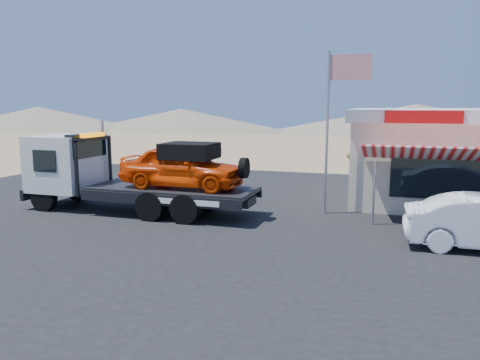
# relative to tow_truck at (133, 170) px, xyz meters

# --- Properties ---
(ground) EXTENTS (120.00, 120.00, 0.00)m
(ground) POSITION_rel_tow_truck_xyz_m (2.38, -2.55, -1.61)
(ground) COLOR #9C7D59
(ground) RESTS_ON ground
(asphalt_lot) EXTENTS (32.00, 24.00, 0.02)m
(asphalt_lot) POSITION_rel_tow_truck_xyz_m (4.38, 0.45, -1.60)
(asphalt_lot) COLOR black
(asphalt_lot) RESTS_ON ground
(tow_truck) EXTENTS (8.96, 2.66, 3.00)m
(tow_truck) POSITION_rel_tow_truck_xyz_m (0.00, 0.00, 0.00)
(tow_truck) COLOR black
(tow_truck) RESTS_ON asphalt_lot
(jerky_store) EXTENTS (10.40, 9.97, 3.90)m
(jerky_store) POSITION_rel_tow_truck_xyz_m (12.88, 6.43, 0.38)
(jerky_store) COLOR #BEAD90
(jerky_store) RESTS_ON asphalt_lot
(flagpole) EXTENTS (1.55, 0.10, 6.00)m
(flagpole) POSITION_rel_tow_truck_xyz_m (7.32, 1.95, 2.15)
(flagpole) COLOR #99999E
(flagpole) RESTS_ON asphalt_lot
(desert_scrub) EXTENTS (25.33, 32.00, 0.73)m
(desert_scrub) POSITION_rel_tow_truck_xyz_m (-11.12, 7.13, -1.30)
(desert_scrub) COLOR #384827
(desert_scrub) RESTS_ON ground
(distant_hills) EXTENTS (126.00, 48.00, 4.20)m
(distant_hills) POSITION_rel_tow_truck_xyz_m (-7.39, 52.59, 0.27)
(distant_hills) COLOR #726B59
(distant_hills) RESTS_ON ground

